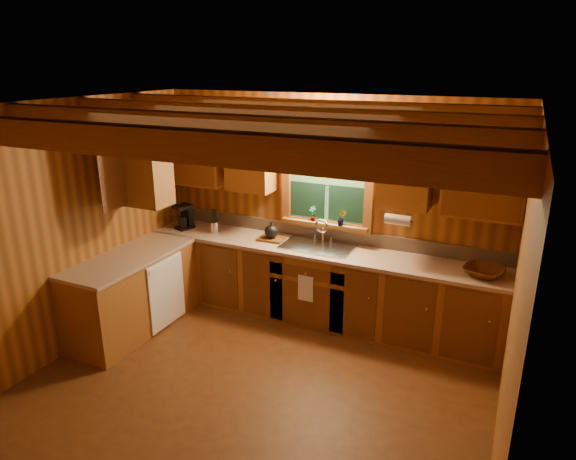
% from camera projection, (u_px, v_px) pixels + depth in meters
% --- Properties ---
extents(room, '(4.20, 4.20, 4.20)m').
position_uv_depth(room, '(249.00, 262.00, 4.35)').
color(room, '#593215').
rests_on(room, ground).
extents(ceiling_beams, '(4.20, 2.54, 0.18)m').
position_uv_depth(ceiling_beams, '(245.00, 121.00, 3.97)').
color(ceiling_beams, brown).
rests_on(ceiling_beams, room).
extents(base_cabinets, '(4.20, 2.22, 0.86)m').
position_uv_depth(base_cabinets, '(267.00, 287.00, 5.92)').
color(base_cabinets, brown).
rests_on(base_cabinets, ground).
extents(countertop, '(4.20, 2.24, 0.04)m').
position_uv_depth(countertop, '(268.00, 251.00, 5.78)').
color(countertop, tan).
rests_on(countertop, base_cabinets).
extents(backsplash, '(4.20, 0.02, 0.16)m').
position_uv_depth(backsplash, '(326.00, 233.00, 6.07)').
color(backsplash, tan).
rests_on(backsplash, room).
extents(dishwasher_panel, '(0.02, 0.60, 0.80)m').
position_uv_depth(dishwasher_panel, '(167.00, 292.00, 5.79)').
color(dishwasher_panel, white).
rests_on(dishwasher_panel, base_cabinets).
extents(upper_cabinets, '(4.19, 1.77, 0.78)m').
position_uv_depth(upper_cabinets, '(265.00, 165.00, 5.63)').
color(upper_cabinets, brown).
rests_on(upper_cabinets, room).
extents(window, '(1.12, 0.08, 1.00)m').
position_uv_depth(window, '(327.00, 189.00, 5.88)').
color(window, brown).
rests_on(window, room).
extents(window_sill, '(1.06, 0.14, 0.04)m').
position_uv_depth(window_sill, '(325.00, 224.00, 5.97)').
color(window_sill, brown).
rests_on(window_sill, room).
extents(wall_sconce, '(0.45, 0.21, 0.17)m').
position_uv_depth(wall_sconce, '(324.00, 135.00, 5.58)').
color(wall_sconce, black).
rests_on(wall_sconce, room).
extents(paper_towel_roll, '(0.27, 0.11, 0.11)m').
position_uv_depth(paper_towel_roll, '(398.00, 220.00, 5.27)').
color(paper_towel_roll, white).
rests_on(paper_towel_roll, upper_cabinets).
extents(dish_towel, '(0.18, 0.01, 0.30)m').
position_uv_depth(dish_towel, '(306.00, 288.00, 5.68)').
color(dish_towel, white).
rests_on(dish_towel, base_cabinets).
extents(sink, '(0.82, 0.48, 0.43)m').
position_uv_depth(sink, '(317.00, 251.00, 5.87)').
color(sink, silver).
rests_on(sink, countertop).
extents(coffee_maker, '(0.18, 0.22, 0.31)m').
position_uv_depth(coffee_maker, '(185.00, 216.00, 6.48)').
color(coffee_maker, black).
rests_on(coffee_maker, countertop).
extents(utensil_crock, '(0.11, 0.11, 0.31)m').
position_uv_depth(utensil_crock, '(214.00, 226.00, 6.34)').
color(utensil_crock, silver).
rests_on(utensil_crock, countertop).
extents(cutting_board, '(0.32, 0.24, 0.03)m').
position_uv_depth(cutting_board, '(271.00, 239.00, 6.08)').
color(cutting_board, '#5F3314').
rests_on(cutting_board, countertop).
extents(teakettle, '(0.16, 0.16, 0.20)m').
position_uv_depth(teakettle, '(271.00, 231.00, 6.05)').
color(teakettle, black).
rests_on(teakettle, cutting_board).
extents(wicker_basket, '(0.47, 0.47, 0.09)m').
position_uv_depth(wicker_basket, '(484.00, 272.00, 5.05)').
color(wicker_basket, '#48230C').
rests_on(wicker_basket, countertop).
extents(potted_plant_left, '(0.11, 0.09, 0.18)m').
position_uv_depth(potted_plant_left, '(313.00, 214.00, 5.98)').
color(potted_plant_left, '#5F3314').
rests_on(potted_plant_left, window_sill).
extents(potted_plant_right, '(0.12, 0.10, 0.19)m').
position_uv_depth(potted_plant_right, '(341.00, 218.00, 5.81)').
color(potted_plant_right, '#5F3314').
rests_on(potted_plant_right, window_sill).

